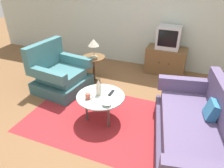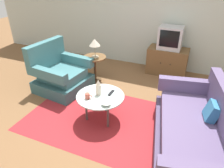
{
  "view_description": "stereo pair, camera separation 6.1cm",
  "coord_description": "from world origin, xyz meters",
  "px_view_note": "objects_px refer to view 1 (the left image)",
  "views": [
    {
      "loc": [
        1.05,
        -2.49,
        2.21
      ],
      "look_at": [
        -0.05,
        0.25,
        0.55
      ],
      "focal_mm": 33.54,
      "sensor_mm": 36.0,
      "label": 1
    },
    {
      "loc": [
        1.11,
        -2.46,
        2.21
      ],
      "look_at": [
        -0.05,
        0.25,
        0.55
      ],
      "focal_mm": 33.54,
      "sensor_mm": 36.0,
      "label": 2
    }
  ],
  "objects_px": {
    "vase": "(99,88)",
    "tv_remote_dark": "(111,93)",
    "armchair": "(59,75)",
    "side_table": "(94,64)",
    "table_lamp": "(94,43)",
    "mug": "(88,96)",
    "couch": "(195,132)",
    "bowl": "(107,104)",
    "tv_stand": "(166,61)",
    "television": "(169,37)",
    "coffee_table": "(101,98)"
  },
  "relations": [
    {
      "from": "vase",
      "to": "tv_remote_dark",
      "type": "xyz_separation_m",
      "value": [
        0.17,
        0.1,
        -0.11
      ]
    },
    {
      "from": "armchair",
      "to": "side_table",
      "type": "bearing_deg",
      "value": 145.71
    },
    {
      "from": "armchair",
      "to": "table_lamp",
      "type": "bearing_deg",
      "value": 142.98
    },
    {
      "from": "armchair",
      "to": "side_table",
      "type": "distance_m",
      "value": 0.76
    },
    {
      "from": "armchair",
      "to": "mug",
      "type": "relative_size",
      "value": 8.63
    },
    {
      "from": "armchair",
      "to": "vase",
      "type": "bearing_deg",
      "value": 70.34
    },
    {
      "from": "couch",
      "to": "bowl",
      "type": "relative_size",
      "value": 13.67
    },
    {
      "from": "tv_stand",
      "to": "tv_remote_dark",
      "type": "bearing_deg",
      "value": -105.01
    },
    {
      "from": "tv_stand",
      "to": "mug",
      "type": "distance_m",
      "value": 2.44
    },
    {
      "from": "side_table",
      "to": "table_lamp",
      "type": "bearing_deg",
      "value": -35.6
    },
    {
      "from": "mug",
      "to": "armchair",
      "type": "bearing_deg",
      "value": 144.68
    },
    {
      "from": "table_lamp",
      "to": "tv_remote_dark",
      "type": "bearing_deg",
      "value": -51.88
    },
    {
      "from": "table_lamp",
      "to": "vase",
      "type": "bearing_deg",
      "value": -60.79
    },
    {
      "from": "couch",
      "to": "mug",
      "type": "bearing_deg",
      "value": 79.95
    },
    {
      "from": "side_table",
      "to": "tv_remote_dark",
      "type": "height_order",
      "value": "side_table"
    },
    {
      "from": "tv_remote_dark",
      "to": "vase",
      "type": "bearing_deg",
      "value": -56.36
    },
    {
      "from": "couch",
      "to": "mug",
      "type": "distance_m",
      "value": 1.59
    },
    {
      "from": "table_lamp",
      "to": "side_table",
      "type": "bearing_deg",
      "value": 144.4
    },
    {
      "from": "tv_stand",
      "to": "armchair",
      "type": "bearing_deg",
      "value": -140.14
    },
    {
      "from": "television",
      "to": "table_lamp",
      "type": "distance_m",
      "value": 1.68
    },
    {
      "from": "armchair",
      "to": "tv_remote_dark",
      "type": "height_order",
      "value": "armchair"
    },
    {
      "from": "mug",
      "to": "bowl",
      "type": "relative_size",
      "value": 0.83
    },
    {
      "from": "television",
      "to": "armchair",
      "type": "bearing_deg",
      "value": -140.02
    },
    {
      "from": "tv_stand",
      "to": "tv_remote_dark",
      "type": "height_order",
      "value": "tv_stand"
    },
    {
      "from": "television",
      "to": "tv_stand",
      "type": "bearing_deg",
      "value": -90.0
    },
    {
      "from": "coffee_table",
      "to": "table_lamp",
      "type": "relative_size",
      "value": 1.93
    },
    {
      "from": "armchair",
      "to": "vase",
      "type": "distance_m",
      "value": 1.31
    },
    {
      "from": "mug",
      "to": "tv_remote_dark",
      "type": "distance_m",
      "value": 0.39
    },
    {
      "from": "couch",
      "to": "side_table",
      "type": "relative_size",
      "value": 3.54
    },
    {
      "from": "armchair",
      "to": "vase",
      "type": "height_order",
      "value": "armchair"
    },
    {
      "from": "coffee_table",
      "to": "tv_stand",
      "type": "xyz_separation_m",
      "value": [
        0.67,
        2.15,
        -0.11
      ]
    },
    {
      "from": "couch",
      "to": "side_table",
      "type": "xyz_separation_m",
      "value": [
        -2.13,
        1.28,
        0.12
      ]
    },
    {
      "from": "bowl",
      "to": "couch",
      "type": "bearing_deg",
      "value": 3.91
    },
    {
      "from": "coffee_table",
      "to": "bowl",
      "type": "distance_m",
      "value": 0.29
    },
    {
      "from": "mug",
      "to": "bowl",
      "type": "xyz_separation_m",
      "value": [
        0.33,
        -0.05,
        -0.02
      ]
    },
    {
      "from": "coffee_table",
      "to": "side_table",
      "type": "xyz_separation_m",
      "value": [
        -0.69,
        1.16,
        -0.01
      ]
    },
    {
      "from": "coffee_table",
      "to": "tv_stand",
      "type": "distance_m",
      "value": 2.25
    },
    {
      "from": "coffee_table",
      "to": "side_table",
      "type": "height_order",
      "value": "side_table"
    },
    {
      "from": "side_table",
      "to": "tv_stand",
      "type": "bearing_deg",
      "value": 35.79
    },
    {
      "from": "television",
      "to": "vase",
      "type": "height_order",
      "value": "television"
    },
    {
      "from": "table_lamp",
      "to": "mug",
      "type": "xyz_separation_m",
      "value": [
        0.53,
        -1.29,
        -0.37
      ]
    },
    {
      "from": "armchair",
      "to": "tv_remote_dark",
      "type": "xyz_separation_m",
      "value": [
        1.32,
        -0.47,
        0.16
      ]
    },
    {
      "from": "couch",
      "to": "tv_remote_dark",
      "type": "relative_size",
      "value": 12.13
    },
    {
      "from": "television",
      "to": "bowl",
      "type": "distance_m",
      "value": 2.43
    },
    {
      "from": "side_table",
      "to": "bowl",
      "type": "bearing_deg",
      "value": -56.85
    },
    {
      "from": "television",
      "to": "mug",
      "type": "distance_m",
      "value": 2.47
    },
    {
      "from": "vase",
      "to": "table_lamp",
      "type": "bearing_deg",
      "value": 119.21
    },
    {
      "from": "tv_stand",
      "to": "table_lamp",
      "type": "distance_m",
      "value": 1.76
    },
    {
      "from": "couch",
      "to": "mug",
      "type": "height_order",
      "value": "couch"
    },
    {
      "from": "mug",
      "to": "tv_remote_dark",
      "type": "xyz_separation_m",
      "value": [
        0.27,
        0.28,
        -0.03
      ]
    }
  ]
}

